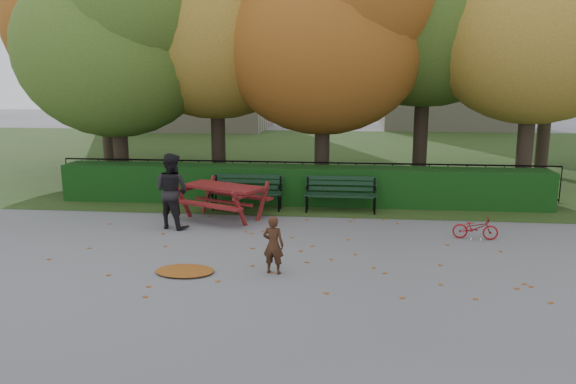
# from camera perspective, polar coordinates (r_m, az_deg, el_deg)

# --- Properties ---
(ground) EXTENTS (90.00, 90.00, 0.00)m
(ground) POSITION_cam_1_polar(r_m,az_deg,el_deg) (10.88, -0.78, -6.40)
(ground) COLOR slate
(ground) RESTS_ON ground
(grass_strip) EXTENTS (90.00, 90.00, 0.00)m
(grass_strip) POSITION_cam_1_polar(r_m,az_deg,el_deg) (24.53, 3.11, 3.79)
(grass_strip) COLOR #263917
(grass_strip) RESTS_ON ground
(building_left) EXTENTS (10.00, 7.00, 15.00)m
(building_left) POSITION_cam_1_polar(r_m,az_deg,el_deg) (37.91, -10.14, 17.78)
(building_left) COLOR tan
(building_left) RESTS_ON ground
(building_right) EXTENTS (9.00, 6.00, 12.00)m
(building_right) POSITION_cam_1_polar(r_m,az_deg,el_deg) (38.95, 16.63, 15.10)
(building_right) COLOR tan
(building_right) RESTS_ON ground
(hedge) EXTENTS (13.00, 0.90, 1.00)m
(hedge) POSITION_cam_1_polar(r_m,az_deg,el_deg) (15.10, 1.24, 0.70)
(hedge) COLOR black
(hedge) RESTS_ON ground
(iron_fence) EXTENTS (14.00, 0.04, 1.02)m
(iron_fence) POSITION_cam_1_polar(r_m,az_deg,el_deg) (15.87, 1.49, 1.38)
(iron_fence) COLOR black
(iron_fence) RESTS_ON ground
(tree_a) EXTENTS (5.88, 5.60, 7.48)m
(tree_a) POSITION_cam_1_polar(r_m,az_deg,el_deg) (17.14, -16.56, 15.05)
(tree_a) COLOR #30221C
(tree_a) RESTS_ON ground
(tree_b) EXTENTS (6.72, 6.40, 8.79)m
(tree_b) POSITION_cam_1_polar(r_m,az_deg,el_deg) (17.52, -6.44, 18.26)
(tree_b) COLOR #30221C
(tree_b) RESTS_ON ground
(tree_c) EXTENTS (6.30, 6.00, 8.00)m
(tree_c) POSITION_cam_1_polar(r_m,az_deg,el_deg) (16.30, 4.82, 16.75)
(tree_c) COLOR #30221C
(tree_c) RESTS_ON ground
(tree_e) EXTENTS (6.09, 5.80, 8.16)m
(tree_e) POSITION_cam_1_polar(r_m,az_deg,el_deg) (16.97, 25.26, 16.39)
(tree_e) COLOR #30221C
(tree_e) RESTS_ON ground
(tree_f) EXTENTS (6.93, 6.60, 9.19)m
(tree_f) POSITION_cam_1_polar(r_m,az_deg,el_deg) (21.35, -17.91, 17.39)
(tree_f) COLOR #30221C
(tree_f) RESTS_ON ground
(tree_g) EXTENTS (6.30, 6.00, 8.55)m
(tree_g) POSITION_cam_1_polar(r_m,az_deg,el_deg) (21.34, 26.54, 15.88)
(tree_g) COLOR #30221C
(tree_g) RESTS_ON ground
(bench_left) EXTENTS (1.80, 0.57, 0.88)m
(bench_left) POSITION_cam_1_polar(r_m,az_deg,el_deg) (14.48, -4.16, 0.28)
(bench_left) COLOR black
(bench_left) RESTS_ON ground
(bench_right) EXTENTS (1.80, 0.57, 0.88)m
(bench_right) POSITION_cam_1_polar(r_m,az_deg,el_deg) (14.26, 5.38, 0.08)
(bench_right) COLOR black
(bench_right) RESTS_ON ground
(picnic_table) EXTENTS (2.37, 2.19, 0.93)m
(picnic_table) POSITION_cam_1_polar(r_m,az_deg,el_deg) (13.52, -6.63, -0.09)
(picnic_table) COLOR maroon
(picnic_table) RESTS_ON ground
(leaf_pile) EXTENTS (1.23, 1.04, 0.07)m
(leaf_pile) POSITION_cam_1_polar(r_m,az_deg,el_deg) (10.09, -10.44, -7.87)
(leaf_pile) COLOR brown
(leaf_pile) RESTS_ON ground
(leaf_scatter) EXTENTS (9.00, 5.70, 0.01)m
(leaf_scatter) POSITION_cam_1_polar(r_m,az_deg,el_deg) (11.16, -0.60, -5.90)
(leaf_scatter) COLOR brown
(leaf_scatter) RESTS_ON ground
(child) EXTENTS (0.41, 0.31, 1.03)m
(child) POSITION_cam_1_polar(r_m,az_deg,el_deg) (9.76, -1.50, -5.39)
(child) COLOR #3B2012
(child) RESTS_ON ground
(adult) EXTENTS (1.01, 0.90, 1.71)m
(adult) POSITION_cam_1_polar(r_m,az_deg,el_deg) (12.86, -11.74, 0.12)
(adult) COLOR black
(adult) RESTS_ON ground
(bicycle) EXTENTS (0.95, 0.42, 0.49)m
(bicycle) POSITION_cam_1_polar(r_m,az_deg,el_deg) (12.48, 18.50, -3.47)
(bicycle) COLOR maroon
(bicycle) RESTS_ON ground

